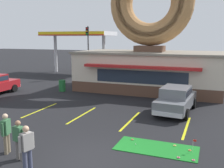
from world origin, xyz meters
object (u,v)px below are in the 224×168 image
(pedestrian_hooded_kid, at_px, (6,132))
(pedestrian_blue_sweater_man, at_px, (27,147))
(putting_flag_pin, at_px, (194,143))
(golf_ball, at_px, (136,144))
(traffic_light_pole, at_px, (88,45))
(car_grey, at_px, (176,98))
(pedestrian_leather_jacket_man, at_px, (19,138))
(trash_bin, at_px, (62,85))

(pedestrian_hooded_kid, bearing_deg, pedestrian_blue_sweater_man, -28.01)
(putting_flag_pin, bearing_deg, golf_ball, -177.64)
(pedestrian_hooded_kid, xyz_separation_m, traffic_light_pole, (-5.86, 19.03, 2.81))
(golf_ball, height_order, car_grey, car_grey)
(golf_ball, xyz_separation_m, putting_flag_pin, (2.36, 0.10, 0.39))
(putting_flag_pin, distance_m, pedestrian_leather_jacket_man, 6.74)
(golf_ball, distance_m, pedestrian_blue_sweater_man, 4.57)
(pedestrian_hooded_kid, distance_m, pedestrian_leather_jacket_man, 0.92)
(pedestrian_leather_jacket_man, bearing_deg, pedestrian_hooded_kid, 161.34)
(trash_bin, height_order, traffic_light_pole, traffic_light_pole)
(pedestrian_blue_sweater_man, bearing_deg, pedestrian_hooded_kid, 151.99)
(pedestrian_blue_sweater_man, bearing_deg, car_grey, 68.63)
(golf_ball, bearing_deg, pedestrian_hooded_kid, -150.39)
(pedestrian_blue_sweater_man, distance_m, pedestrian_leather_jacket_man, 1.10)
(car_grey, xyz_separation_m, trash_bin, (-9.99, 3.02, -0.37))
(pedestrian_blue_sweater_man, height_order, traffic_light_pole, traffic_light_pole)
(golf_ball, relative_size, traffic_light_pole, 0.01)
(putting_flag_pin, height_order, pedestrian_hooded_kid, pedestrian_hooded_kid)
(traffic_light_pole, bearing_deg, pedestrian_blue_sweater_man, -69.12)
(car_grey, bearing_deg, pedestrian_blue_sweater_man, -111.37)
(putting_flag_pin, relative_size, traffic_light_pole, 0.09)
(pedestrian_blue_sweater_man, xyz_separation_m, pedestrian_leather_jacket_man, (-0.89, 0.64, -0.07))
(golf_ball, xyz_separation_m, pedestrian_hooded_kid, (-4.55, -2.58, 0.85))
(golf_ball, xyz_separation_m, pedestrian_leather_jacket_man, (-3.68, -2.88, 0.79))
(putting_flag_pin, bearing_deg, pedestrian_leather_jacket_man, -153.76)
(putting_flag_pin, xyz_separation_m, car_grey, (-1.50, 5.72, 0.43))
(golf_ball, height_order, pedestrian_leather_jacket_man, pedestrian_leather_jacket_man)
(pedestrian_blue_sweater_man, xyz_separation_m, pedestrian_hooded_kid, (-1.76, 0.93, -0.02))
(golf_ball, distance_m, trash_bin, 12.71)
(pedestrian_blue_sweater_man, bearing_deg, pedestrian_leather_jacket_man, 144.14)
(putting_flag_pin, distance_m, pedestrian_blue_sweater_man, 6.31)
(pedestrian_leather_jacket_man, xyz_separation_m, traffic_light_pole, (-6.73, 19.32, 2.86))
(pedestrian_blue_sweater_man, height_order, pedestrian_hooded_kid, pedestrian_blue_sweater_man)
(pedestrian_leather_jacket_man, distance_m, traffic_light_pole, 20.66)
(putting_flag_pin, xyz_separation_m, pedestrian_hooded_kid, (-6.90, -2.68, 0.46))
(car_grey, distance_m, pedestrian_leather_jacket_man, 9.80)
(pedestrian_blue_sweater_man, relative_size, pedestrian_leather_jacket_man, 1.07)
(putting_flag_pin, distance_m, car_grey, 5.93)
(golf_ball, relative_size, putting_flag_pin, 0.08)
(car_grey, height_order, pedestrian_hooded_kid, pedestrian_hooded_kid)
(golf_ball, distance_m, car_grey, 5.94)
(putting_flag_pin, relative_size, pedestrian_blue_sweater_man, 0.33)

